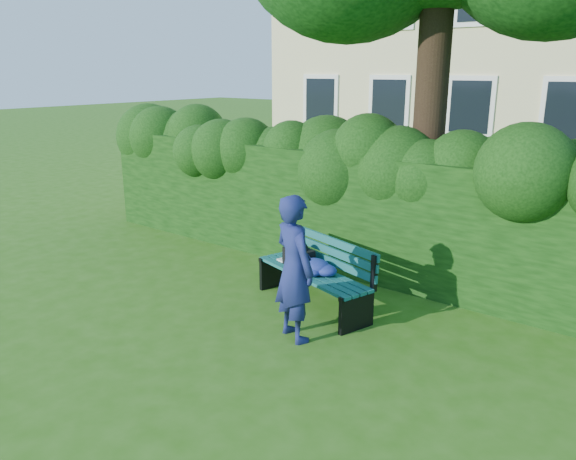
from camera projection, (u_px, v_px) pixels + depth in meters
The scene contains 4 objects.
ground at pixel (259, 313), 7.09m from camera, with size 80.00×80.00×0.00m, color #295A10.
hedge at pixel (353, 210), 8.50m from camera, with size 10.00×1.00×1.80m.
park_bench at pixel (313, 268), 7.20m from camera, with size 1.86×1.04×0.89m.
man_reading at pixel (294, 268), 6.21m from camera, with size 0.61×0.40×1.67m, color navy.
Camera 1 is at (4.30, -4.92, 2.96)m, focal length 35.00 mm.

